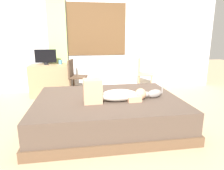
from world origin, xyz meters
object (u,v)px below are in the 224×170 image
at_px(bed, 108,112).
at_px(person_lying, 112,94).
at_px(cat, 154,94).
at_px(chair_by_desk, 75,75).
at_px(cup, 60,62).
at_px(tv_monitor, 46,57).
at_px(desk, 51,80).
at_px(chair_spare, 143,72).

relative_size(bed, person_lying, 2.41).
bearing_deg(cat, chair_by_desk, 124.11).
distance_m(cup, chair_by_desk, 0.48).
bearing_deg(tv_monitor, desk, 0.00).
xyz_separation_m(bed, desk, (-1.11, 1.86, 0.14)).
bearing_deg(tv_monitor, cup, 7.67).
xyz_separation_m(tv_monitor, chair_by_desk, (0.66, -0.15, -0.41)).
distance_m(cat, chair_spare, 1.96).
bearing_deg(person_lying, bed, 103.09).
height_order(bed, chair_by_desk, chair_by_desk).
height_order(bed, chair_spare, chair_spare).
height_order(cup, chair_by_desk, chair_by_desk).
distance_m(bed, cat, 0.77).
relative_size(desk, cup, 9.47).
bearing_deg(chair_by_desk, bed, -72.63).
bearing_deg(cat, chair_spare, 77.38).
bearing_deg(chair_spare, cup, 176.93).
relative_size(tv_monitor, chair_spare, 0.56).
bearing_deg(cat, tv_monitor, 133.76).
bearing_deg(bed, chair_spare, 57.79).
bearing_deg(chair_by_desk, cup, 149.80).
bearing_deg(cat, bed, 170.38).
height_order(cat, desk, desk).
bearing_deg(tv_monitor, cat, -46.24).
bearing_deg(chair_by_desk, person_lying, -73.03).
relative_size(person_lying, cup, 9.87).
relative_size(bed, desk, 2.51).
bearing_deg(bed, desk, 120.98).
xyz_separation_m(bed, chair_by_desk, (-0.53, 1.70, 0.28)).
distance_m(cat, chair_by_desk, 2.20).
relative_size(bed, chair_spare, 2.63).
relative_size(cup, chair_spare, 0.11).
relative_size(tv_monitor, cup, 5.06).
distance_m(cat, cup, 2.57).
bearing_deg(chair_by_desk, cat, -55.89).
bearing_deg(chair_spare, cat, -102.62).
xyz_separation_m(bed, tv_monitor, (-1.19, 1.86, 0.70)).
height_order(person_lying, chair_by_desk, chair_by_desk).
relative_size(bed, tv_monitor, 4.70).
bearing_deg(cup, cat, -52.09).
height_order(tv_monitor, chair_spare, tv_monitor).
xyz_separation_m(person_lying, cat, (0.66, 0.06, -0.05)).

